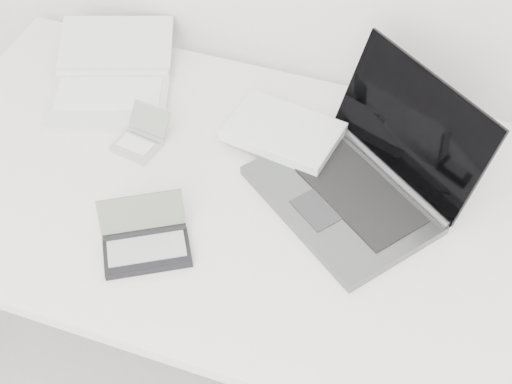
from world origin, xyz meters
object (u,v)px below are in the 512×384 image
(laptop_large, at_px, (341,165))
(netbook_open_white, at_px, (111,84))
(palmtop_charcoal, at_px, (146,242))
(desk, at_px, (276,215))

(laptop_large, height_order, netbook_open_white, laptop_large)
(laptop_large, distance_m, palmtop_charcoal, 0.43)
(palmtop_charcoal, bearing_deg, netbook_open_white, 94.48)
(desk, distance_m, palmtop_charcoal, 0.29)
(desk, distance_m, laptop_large, 0.17)
(netbook_open_white, relative_size, palmtop_charcoal, 2.05)
(desk, height_order, netbook_open_white, netbook_open_white)
(netbook_open_white, xyz_separation_m, palmtop_charcoal, (0.28, -0.40, -0.00))
(desk, relative_size, palmtop_charcoal, 7.67)
(desk, bearing_deg, netbook_open_white, 157.40)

